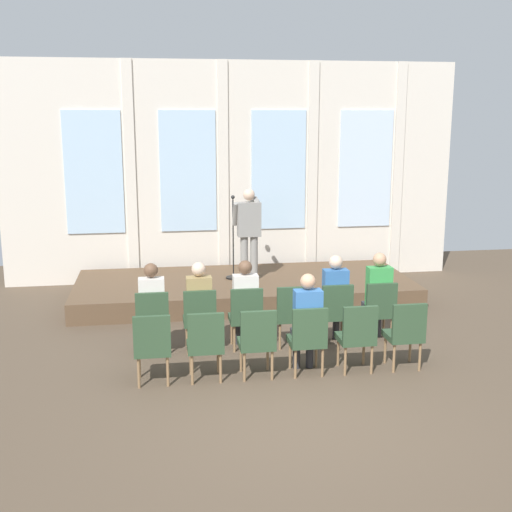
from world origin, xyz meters
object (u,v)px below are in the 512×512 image
object	(u,v)px
audience_r0_c1	(199,301)
chair_r1_c2	(257,339)
chair_r0_c3	(291,312)
chair_r0_c5	(379,308)
chair_r1_c4	(357,334)
chair_r1_c3	(308,336)
audience_r0_c4	(334,295)
audience_r0_c2	(245,299)
chair_r0_c4	(335,310)
mic_stand	(233,261)
chair_r1_c1	(205,342)
audience_r0_c0	(152,303)
speaker	(249,228)
audience_r0_c5	(378,292)
audience_r1_c3	(307,318)
chair_r1_c5	(406,331)
chair_r1_c0	(152,344)
chair_r0_c0	(153,318)
chair_r0_c2	(246,314)
chair_r0_c1	(200,316)

from	to	relation	value
audience_r0_c1	chair_r1_c2	size ratio (longest dim) A/B	1.40
chair_r0_c3	chair_r1_c2	size ratio (longest dim) A/B	1.00
chair_r0_c5	chair_r1_c4	xyz separation A→B (m)	(-0.67, -1.07, 0.00)
chair_r1_c3	audience_r0_c4	bearing A→B (deg)	59.97
audience_r0_c2	chair_r0_c4	size ratio (longest dim) A/B	1.40
mic_stand	chair_r1_c1	bearing A→B (deg)	-101.94
audience_r0_c2	chair_r0_c4	xyz separation A→B (m)	(1.33, -0.08, -0.20)
audience_r0_c0	chair_r1_c1	distance (m)	1.35
speaker	audience_r0_c5	size ratio (longest dim) A/B	1.23
audience_r1_c3	chair_r1_c5	xyz separation A→B (m)	(1.33, -0.08, -0.22)
chair_r0_c5	chair_r1_c0	bearing A→B (deg)	-162.15
chair_r0_c0	chair_r0_c3	bearing A→B (deg)	0.00
audience_r0_c1	chair_r0_c4	xyz separation A→B (m)	(2.00, -0.08, -0.20)
audience_r0_c4	audience_r0_c5	world-z (taller)	audience_r0_c5
audience_r0_c1	audience_r0_c5	xyz separation A→B (m)	(2.66, -0.00, 0.02)
chair_r0_c5	chair_r1_c0	distance (m)	3.50
audience_r1_c3	chair_r1_c5	size ratio (longest dim) A/B	1.45
chair_r1_c4	chair_r0_c0	bearing A→B (deg)	158.08
chair_r0_c3	audience_r0_c0	bearing A→B (deg)	177.67
chair_r1_c2	chair_r0_c4	bearing A→B (deg)	38.83
mic_stand	audience_r0_c0	size ratio (longest dim) A/B	1.17
speaker	mic_stand	xyz separation A→B (m)	(-0.27, 0.16, -0.64)
audience_r0_c0	chair_r0_c2	size ratio (longest dim) A/B	1.41
chair_r0_c0	audience_r0_c5	bearing A→B (deg)	1.36
audience_r0_c0	chair_r1_c0	size ratio (longest dim) A/B	1.41
mic_stand	chair_r1_c4	world-z (taller)	mic_stand
chair_r1_c5	chair_r0_c2	bearing A→B (deg)	151.78
audience_r0_c0	chair_r0_c0	bearing A→B (deg)	-90.00
chair_r1_c2	audience_r0_c1	bearing A→B (deg)	120.00
chair_r0_c4	chair_r1_c0	size ratio (longest dim) A/B	1.00
chair_r0_c2	chair_r0_c4	bearing A→B (deg)	0.00
chair_r0_c1	chair_r0_c5	bearing A→B (deg)	0.00
mic_stand	chair_r0_c1	world-z (taller)	mic_stand
audience_r0_c0	audience_r1_c3	xyz separation A→B (m)	(2.00, -1.07, 0.02)
speaker	chair_r0_c1	distance (m)	2.97
audience_r0_c5	chair_r0_c3	bearing A→B (deg)	-176.61
chair_r0_c1	audience_r1_c3	bearing A→B (deg)	-36.70
chair_r0_c1	chair_r1_c4	size ratio (longest dim) A/B	1.00
audience_r0_c0	chair_r1_c0	world-z (taller)	audience_r0_c0
speaker	chair_r0_c1	world-z (taller)	speaker
audience_r0_c5	chair_r1_c5	xyz separation A→B (m)	(0.00, -1.15, -0.22)
chair_r0_c4	chair_r1_c0	bearing A→B (deg)	-158.08
chair_r1_c3	chair_r1_c4	distance (m)	0.67
speaker	audience_r0_c0	xyz separation A→B (m)	(-1.75, -2.56, -0.60)
mic_stand	chair_r1_c3	xyz separation A→B (m)	(0.51, -3.87, -0.16)
audience_r0_c0	chair_r1_c4	size ratio (longest dim) A/B	1.41
chair_r0_c3	chair_r0_c4	distance (m)	0.67
chair_r0_c0	chair_r1_c5	size ratio (longest dim) A/B	1.00
chair_r0_c2	chair_r1_c5	world-z (taller)	same
audience_r0_c1	audience_r0_c5	size ratio (longest dim) A/B	0.96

